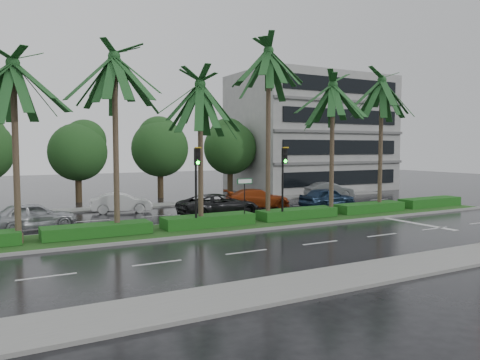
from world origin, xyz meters
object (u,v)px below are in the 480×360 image
car_silver (33,216)px  signal_median_left (197,176)px  car_red (258,198)px  car_grey (329,190)px  car_white (122,203)px  car_blue (327,198)px  street_sign (245,190)px  car_darkgrey (219,205)px

car_silver → signal_median_left: bearing=-133.3°
car_red → car_grey: (9.00, 2.66, 0.00)m
car_white → car_blue: (14.00, -4.96, 0.08)m
signal_median_left → street_sign: 3.13m
signal_median_left → car_red: (8.00, 7.07, -2.29)m
street_sign → car_silver: bearing=154.6°
street_sign → car_grey: size_ratio=0.61×
car_silver → car_blue: bearing=-100.5°
car_white → car_grey: 18.50m
signal_median_left → car_blue: 13.48m
car_silver → car_blue: car_blue is taller
car_red → car_grey: same height
car_silver → car_white: bearing=-62.9°
street_sign → car_silver: street_sign is taller
street_sign → car_darkgrey: (0.50, 4.28, -1.37)m
car_silver → car_grey: car_silver is taller
street_sign → car_silver: 11.70m
car_darkgrey → car_grey: 14.49m
car_silver → car_grey: (24.50, 4.58, -0.05)m
car_silver → car_darkgrey: (11.00, -0.70, -0.01)m
signal_median_left → car_darkgrey: 6.10m
car_red → car_blue: size_ratio=1.09×
car_blue → car_grey: bearing=-44.9°
signal_median_left → car_white: size_ratio=1.06×
car_white → car_red: (9.50, -2.43, 0.03)m
street_sign → car_blue: size_ratio=0.58×
car_blue → car_darkgrey: bearing=86.4°
car_darkgrey → car_red: 5.20m
car_darkgrey → car_red: car_darkgrey is taller
car_darkgrey → car_grey: size_ratio=1.26×
signal_median_left → car_grey: (17.00, 9.73, -2.29)m
car_blue → car_grey: 6.88m
car_silver → car_grey: bearing=-88.2°
street_sign → car_white: size_ratio=0.63×
signal_median_left → car_white: signal_median_left is taller
street_sign → car_darkgrey: bearing=83.3°
car_grey → car_white: bearing=104.7°
signal_median_left → car_grey: 19.72m
car_darkgrey → car_blue: bearing=-92.1°
car_darkgrey → car_blue: 9.00m
car_white → car_blue: bearing=-96.5°
street_sign → car_blue: 10.54m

